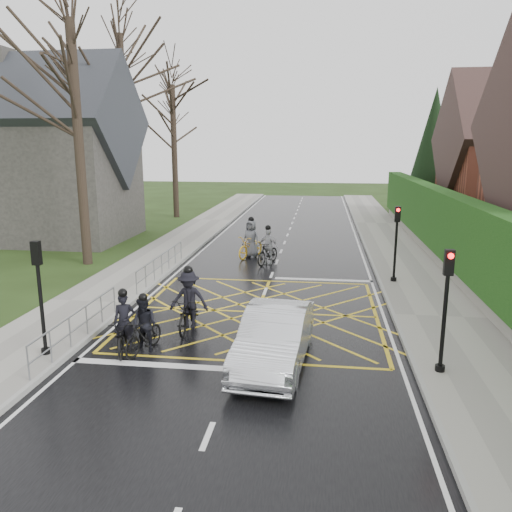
% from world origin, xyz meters
% --- Properties ---
extents(ground, '(120.00, 120.00, 0.00)m').
position_xyz_m(ground, '(0.00, 0.00, 0.00)').
color(ground, black).
rests_on(ground, ground).
extents(road, '(9.00, 80.00, 0.01)m').
position_xyz_m(road, '(0.00, 0.00, 0.01)').
color(road, black).
rests_on(road, ground).
extents(sidewalk_right, '(3.00, 80.00, 0.15)m').
position_xyz_m(sidewalk_right, '(6.00, 0.00, 0.07)').
color(sidewalk_right, gray).
rests_on(sidewalk_right, ground).
extents(sidewalk_left, '(3.00, 80.00, 0.15)m').
position_xyz_m(sidewalk_left, '(-6.00, 0.00, 0.07)').
color(sidewalk_left, gray).
rests_on(sidewalk_left, ground).
extents(stone_wall, '(0.50, 38.00, 0.70)m').
position_xyz_m(stone_wall, '(7.75, 6.00, 0.35)').
color(stone_wall, slate).
rests_on(stone_wall, ground).
extents(hedge, '(0.90, 38.00, 2.80)m').
position_xyz_m(hedge, '(7.75, 6.00, 2.10)').
color(hedge, '#163B10').
rests_on(hedge, stone_wall).
extents(conifer, '(4.60, 4.60, 10.00)m').
position_xyz_m(conifer, '(10.75, 26.00, 4.99)').
color(conifer, black).
rests_on(conifer, ground).
extents(church, '(8.80, 7.80, 11.00)m').
position_xyz_m(church, '(-13.54, 12.00, 4.93)').
color(church, '#2D2B28').
rests_on(church, ground).
extents(tree_near, '(9.24, 9.24, 11.44)m').
position_xyz_m(tree_near, '(-9.00, 6.00, 7.91)').
color(tree_near, black).
rests_on(tree_near, ground).
extents(tree_mid, '(10.08, 10.08, 12.48)m').
position_xyz_m(tree_mid, '(-10.00, 14.00, 8.63)').
color(tree_mid, black).
rests_on(tree_mid, ground).
extents(tree_far, '(8.40, 8.40, 10.40)m').
position_xyz_m(tree_far, '(-9.30, 22.00, 7.19)').
color(tree_far, black).
rests_on(tree_far, ground).
extents(railing_south, '(0.05, 5.04, 1.03)m').
position_xyz_m(railing_south, '(-4.65, -3.50, 0.78)').
color(railing_south, slate).
rests_on(railing_south, ground).
extents(railing_north, '(0.05, 6.04, 1.03)m').
position_xyz_m(railing_north, '(-4.65, 4.00, 0.79)').
color(railing_north, slate).
rests_on(railing_north, ground).
extents(traffic_light_ne, '(0.24, 0.31, 3.21)m').
position_xyz_m(traffic_light_ne, '(5.10, 4.20, 1.66)').
color(traffic_light_ne, black).
rests_on(traffic_light_ne, ground).
extents(traffic_light_se, '(0.24, 0.31, 3.21)m').
position_xyz_m(traffic_light_se, '(5.10, -4.20, 1.66)').
color(traffic_light_se, black).
rests_on(traffic_light_se, ground).
extents(traffic_light_sw, '(0.24, 0.31, 3.21)m').
position_xyz_m(traffic_light_sw, '(-5.10, -4.50, 1.66)').
color(traffic_light_sw, black).
rests_on(traffic_light_sw, ground).
extents(cyclist_rear, '(1.09, 1.93, 1.78)m').
position_xyz_m(cyclist_rear, '(-3.23, -3.70, 0.58)').
color(cyclist_rear, black).
rests_on(cyclist_rear, ground).
extents(cyclist_back, '(0.89, 1.73, 1.67)m').
position_xyz_m(cyclist_back, '(-2.65, -3.69, 0.63)').
color(cyclist_back, black).
rests_on(cyclist_back, ground).
extents(cyclist_mid, '(1.21, 2.09, 2.01)m').
position_xyz_m(cyclist_mid, '(-1.89, -1.82, 0.73)').
color(cyclist_mid, black).
rests_on(cyclist_mid, ground).
extents(cyclist_front, '(1.23, 1.94, 1.89)m').
position_xyz_m(cyclist_front, '(-0.40, 7.06, 0.70)').
color(cyclist_front, black).
rests_on(cyclist_front, ground).
extents(cyclist_lead, '(1.55, 2.26, 2.08)m').
position_xyz_m(cyclist_lead, '(-1.40, 8.42, 0.72)').
color(cyclist_lead, gold).
rests_on(cyclist_lead, ground).
extents(car, '(1.93, 4.62, 1.49)m').
position_xyz_m(car, '(0.99, -4.01, 0.74)').
color(car, silver).
rests_on(car, ground).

